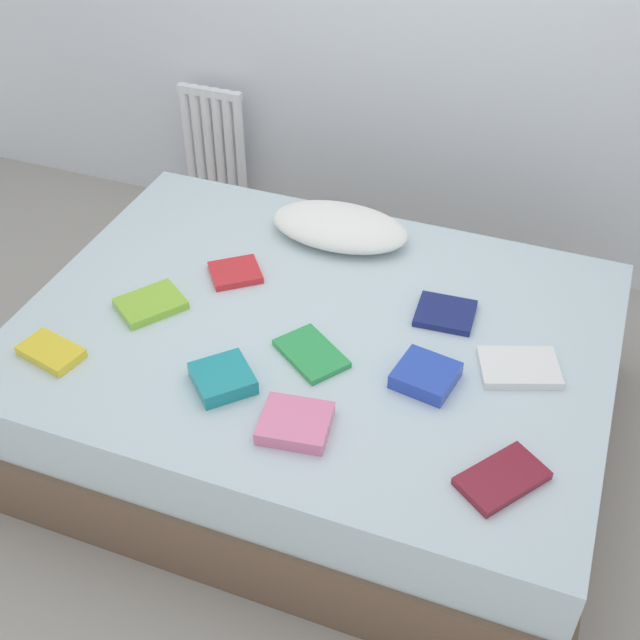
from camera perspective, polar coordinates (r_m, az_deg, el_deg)
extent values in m
plane|color=#9E998E|center=(3.10, -0.33, -7.37)|extent=(8.00, 8.00, 0.00)
cube|color=brown|center=(3.00, -0.34, -5.56)|extent=(2.00, 1.50, 0.28)
cube|color=silver|center=(2.83, -0.36, -2.01)|extent=(1.96, 1.46, 0.22)
cylinder|color=white|center=(4.14, -9.13, 12.18)|extent=(0.04, 0.04, 0.59)
cylinder|color=white|center=(4.11, -8.44, 12.07)|extent=(0.04, 0.04, 0.59)
cylinder|color=white|center=(4.09, -7.73, 11.97)|extent=(0.04, 0.04, 0.59)
cylinder|color=white|center=(4.06, -7.02, 11.86)|extent=(0.04, 0.04, 0.59)
cylinder|color=white|center=(4.04, -6.29, 11.74)|extent=(0.04, 0.04, 0.59)
cylinder|color=white|center=(4.02, -5.56, 11.63)|extent=(0.04, 0.04, 0.59)
cube|color=white|center=(3.95, -7.71, 15.44)|extent=(0.32, 0.04, 0.04)
cube|color=white|center=(4.21, -7.06, 8.60)|extent=(0.32, 0.04, 0.04)
ellipsoid|color=white|center=(3.14, 1.38, 6.53)|extent=(0.53, 0.31, 0.10)
cube|color=red|center=(2.98, -5.92, 3.31)|extent=(0.23, 0.23, 0.03)
cube|color=#2847B7|center=(2.56, 7.37, -3.85)|extent=(0.20, 0.20, 0.05)
cube|color=green|center=(2.63, -0.61, -2.35)|extent=(0.28, 0.26, 0.02)
cube|color=#8CC638|center=(2.88, -11.71, 1.11)|extent=(0.26, 0.27, 0.03)
cube|color=pink|center=(2.40, -1.73, -7.19)|extent=(0.22, 0.21, 0.04)
cube|color=yellow|center=(2.77, -18.23, -2.13)|extent=(0.22, 0.16, 0.03)
cube|color=teal|center=(2.54, -6.79, -4.06)|extent=(0.24, 0.24, 0.05)
cube|color=white|center=(2.65, 13.69, -3.23)|extent=(0.29, 0.25, 0.03)
cube|color=navy|center=(2.81, 8.72, 0.46)|extent=(0.21, 0.19, 0.02)
cube|color=maroon|center=(2.33, 12.57, -10.72)|extent=(0.26, 0.28, 0.03)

